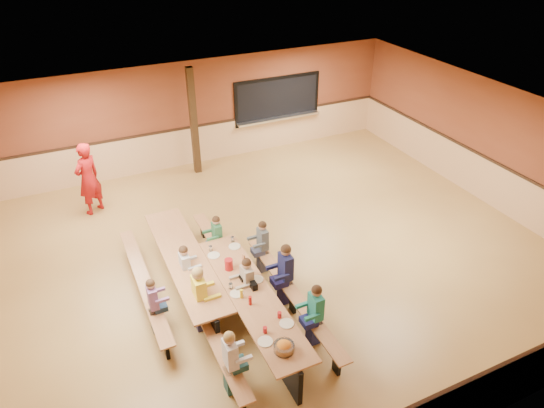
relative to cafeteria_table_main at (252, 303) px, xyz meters
name	(u,v)px	position (x,y,z in m)	size (l,w,h in m)	color
ground	(268,254)	(1.15, 1.79, -0.53)	(12.00, 12.00, 0.00)	olive
room_envelope	(268,228)	(1.15, 1.79, 0.16)	(12.04, 10.04, 3.02)	brown
kitchen_pass_through	(278,101)	(3.75, 6.75, 0.96)	(2.78, 0.28, 1.38)	black
structural_post	(194,122)	(0.95, 6.19, 0.97)	(0.18, 0.18, 3.00)	black
cafeteria_table_main	(252,303)	(0.00, 0.00, 0.00)	(1.91, 3.70, 0.74)	#AA6E43
cafeteria_table_second	(186,266)	(-0.76, 1.50, 0.00)	(1.91, 3.70, 0.74)	#AA6E43
seated_child_white_left	(231,363)	(-0.83, -1.14, 0.08)	(0.37, 0.30, 1.21)	silver
seated_adult_yellow	(200,299)	(-0.83, 0.34, 0.13)	(0.42, 0.34, 1.31)	yellow
seated_child_grey_left	(186,272)	(-0.83, 1.23, 0.06)	(0.35, 0.29, 1.17)	#BDBDBD
seated_child_teal_right	(315,315)	(0.83, -0.80, 0.08)	(0.38, 0.31, 1.22)	#228878
seated_child_navy_right	(285,274)	(0.83, 0.32, 0.12)	(0.41, 0.33, 1.29)	#1A1E4C
seated_child_char_right	(263,247)	(0.83, 1.36, 0.06)	(0.35, 0.29, 1.17)	#545C60
seated_child_purple_sec	(154,306)	(-1.58, 0.61, 0.04)	(0.33, 0.27, 1.13)	#8D5C96
seated_child_green_sec	(217,240)	(0.07, 1.97, 0.05)	(0.34, 0.28, 1.15)	#316F45
seated_child_tan_sec	(247,286)	(0.07, 0.36, 0.08)	(0.37, 0.30, 1.20)	tan
standing_woman	(88,179)	(-2.03, 5.22, 0.39)	(0.67, 0.44, 1.84)	#A71314
punch_pitcher	(229,264)	(-0.11, 0.80, 0.32)	(0.16, 0.16, 0.22)	#AE171B
chip_bowl	(284,347)	(-0.05, -1.37, 0.29)	(0.32, 0.32, 0.15)	orange
napkin_dispenser	(254,286)	(0.09, 0.10, 0.28)	(0.10, 0.14, 0.13)	black
condiment_mustard	(241,294)	(-0.19, -0.02, 0.30)	(0.06, 0.06, 0.17)	yellow
condiment_ketchup	(250,301)	(-0.12, -0.24, 0.30)	(0.06, 0.06, 0.17)	#B2140F
table_paddle	(244,273)	(0.04, 0.41, 0.35)	(0.16, 0.16, 0.56)	black
place_settings	(251,291)	(0.00, 0.00, 0.27)	(0.65, 3.30, 0.11)	beige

